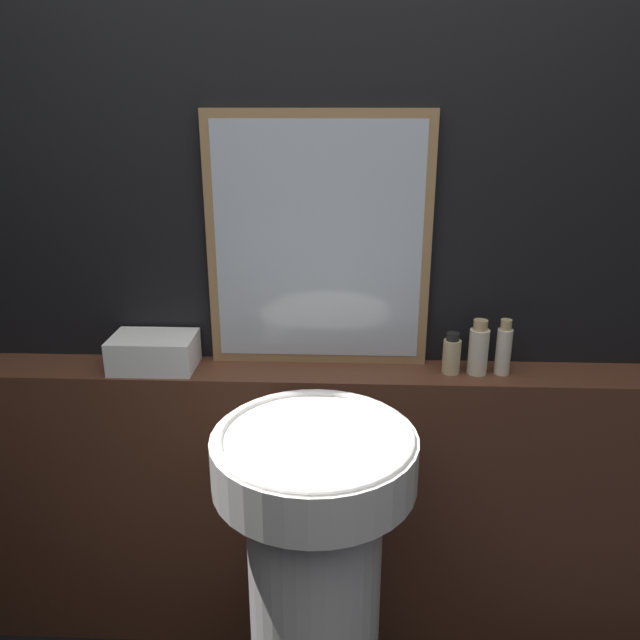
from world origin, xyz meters
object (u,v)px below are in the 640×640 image
Objects in this scene: lotion_bottle at (504,349)px; pedestal_sink at (315,580)px; conditioner_bottle at (478,349)px; shampoo_bottle at (452,355)px; mirror at (318,243)px; towel_stack at (154,352)px.

pedestal_sink is at bearing -142.30° from lotion_bottle.
lotion_bottle reaches higher than conditioner_bottle.
lotion_bottle is at bearing 37.70° from pedestal_sink.
lotion_bottle reaches higher than shampoo_bottle.
mirror is 4.41× the size of lotion_bottle.
towel_stack is 1.49× the size of conditioner_bottle.
pedestal_sink is 0.78m from lotion_bottle.
mirror is 0.58m from lotion_bottle.
conditioner_bottle is at bearing -8.57° from mirror.
shampoo_bottle is 0.14m from lotion_bottle.
shampoo_bottle is (0.37, -0.07, -0.29)m from mirror.
conditioner_bottle is at bearing -180.00° from lotion_bottle.
towel_stack is 1.98× the size of shampoo_bottle.
conditioner_bottle is (0.44, -0.07, -0.28)m from mirror.
towel_stack is 0.90m from conditioner_bottle.
conditioner_bottle is (0.43, 0.38, 0.45)m from pedestal_sink.
lotion_bottle is at bearing -7.44° from mirror.
towel_stack is (-0.46, -0.07, -0.30)m from mirror.
mirror is at bearing 91.35° from pedestal_sink.
conditioner_bottle is (0.90, 0.00, 0.02)m from towel_stack.
conditioner_bottle is at bearing 0.00° from shampoo_bottle.
mirror is at bearing 8.23° from towel_stack.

